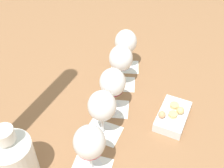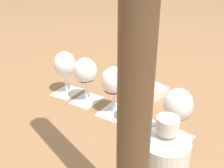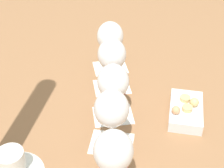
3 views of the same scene
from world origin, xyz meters
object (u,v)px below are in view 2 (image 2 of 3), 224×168
object	(u,v)px
wine_glass_2	(114,83)
wine_glass_4	(65,66)
ceramic_vase	(164,159)
wine_glass_0	(178,107)
wine_glass_3	(85,73)
wine_glass_1	(139,93)
snack_dish	(147,87)

from	to	relation	value
wine_glass_2	wine_glass_4	bearing A→B (deg)	44.87
wine_glass_4	ceramic_vase	xyz separation A→B (m)	(-0.55, -0.25, -0.03)
wine_glass_0	wine_glass_4	bearing A→B (deg)	43.52
wine_glass_2	wine_glass_3	size ratio (longest dim) A/B	1.00
wine_glass_3	wine_glass_4	size ratio (longest dim) A/B	1.00
wine_glass_3	wine_glass_0	bearing A→B (deg)	-137.02
wine_glass_1	wine_glass_2	size ratio (longest dim) A/B	1.00
wine_glass_1	wine_glass_2	distance (m)	0.11
wine_glass_0	wine_glass_1	size ratio (longest dim) A/B	1.00
wine_glass_0	wine_glass_2	world-z (taller)	same
ceramic_vase	wine_glass_2	bearing A→B (deg)	11.67
wine_glass_3	snack_dish	world-z (taller)	wine_glass_3
wine_glass_1	wine_glass_4	bearing A→B (deg)	43.27
wine_glass_1	ceramic_vase	world-z (taller)	ceramic_vase
wine_glass_0	wine_glass_4	xyz separation A→B (m)	(0.36, 0.35, -0.00)
wine_glass_4	wine_glass_3	bearing A→B (deg)	-134.61
wine_glass_2	wine_glass_3	bearing A→B (deg)	44.45
snack_dish	wine_glass_3	bearing A→B (deg)	100.05
wine_glass_4	ceramic_vase	size ratio (longest dim) A/B	0.85
ceramic_vase	snack_dish	distance (m)	0.53
snack_dish	wine_glass_4	bearing A→B (deg)	84.15
wine_glass_1	snack_dish	distance (m)	0.27
wine_glass_0	wine_glass_2	distance (m)	0.25
ceramic_vase	wine_glass_3	bearing A→B (deg)	20.18
wine_glass_1	wine_glass_2	world-z (taller)	same
wine_glass_1	snack_dish	world-z (taller)	wine_glass_1
wine_glass_3	wine_glass_1	bearing A→B (deg)	-137.68
wine_glass_4	snack_dish	world-z (taller)	wine_glass_4
wine_glass_0	snack_dish	size ratio (longest dim) A/B	0.96
ceramic_vase	snack_dish	size ratio (longest dim) A/B	1.12
ceramic_vase	wine_glass_4	bearing A→B (deg)	24.72
wine_glass_3	wine_glass_4	distance (m)	0.11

